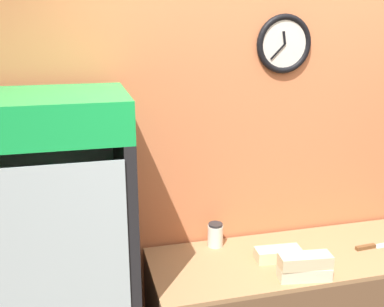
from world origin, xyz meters
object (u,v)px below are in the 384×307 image
Objects in this scene: beverage_cooler at (51,261)px; sandwich_flat_left at (278,254)px; condiment_jar at (215,235)px; chefs_knife at (375,246)px; sandwich_stack_middle at (305,261)px; sandwich_stack_bottom at (304,273)px.

beverage_cooler is 7.08× the size of sandwich_flat_left.
chefs_knife is at bearing -15.51° from condiment_jar.
sandwich_flat_left is at bearing 102.84° from sandwich_stack_middle.
sandwich_stack_middle is 1.95× the size of condiment_jar.
sandwich_stack_bottom is (1.26, -0.24, -0.11)m from beverage_cooler.
sandwich_flat_left is 0.38m from condiment_jar.
condiment_jar is at bearing 140.20° from sandwich_flat_left.
condiment_jar reaches higher than sandwich_flat_left.
condiment_jar is at bearing 126.75° from sandwich_stack_middle.
sandwich_stack_middle is (1.26, -0.24, -0.04)m from beverage_cooler.
sandwich_flat_left is at bearing 102.84° from sandwich_stack_bottom.
sandwich_stack_bottom is 0.22m from sandwich_flat_left.
chefs_knife is at bearing 19.55° from sandwich_stack_middle.
beverage_cooler is 1.28m from sandwich_stack_middle.
sandwich_stack_middle is 0.74× the size of chefs_knife.
condiment_jar is (-0.34, 0.46, -0.03)m from sandwich_stack_middle.
sandwich_stack_bottom is at bearing -11.01° from beverage_cooler.
sandwich_stack_bottom is at bearing -160.45° from chefs_knife.
condiment_jar is (-0.29, 0.24, 0.04)m from sandwich_flat_left.
sandwich_flat_left is (-0.05, 0.21, -0.00)m from sandwich_stack_bottom.
sandwich_stack_middle is at bearing 0.00° from sandwich_stack_bottom.
beverage_cooler is 1.29m from sandwich_stack_bottom.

